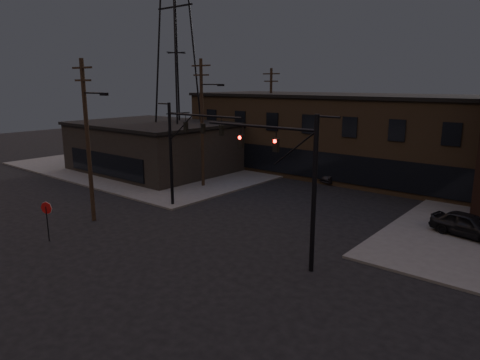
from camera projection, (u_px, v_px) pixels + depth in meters
The scene contains 13 objects.
ground at pixel (161, 265), 22.65m from camera, with size 140.00×140.00×0.00m, color black.
sidewalk_nw at pixel (182, 160), 52.82m from camera, with size 30.00×30.00×0.15m, color #474744.
building_row at pixel (375, 138), 42.82m from camera, with size 40.00×12.00×8.00m, color #483826.
building_left at pixel (153, 148), 46.53m from camera, with size 16.00×12.00×5.00m, color black.
traffic_signal_near at pixel (295, 174), 21.61m from camera, with size 7.12×0.24×8.00m.
traffic_signal_far at pixel (182, 144), 31.72m from camera, with size 7.12×0.24×8.00m.
stop_sign at pixel (47, 212), 25.71m from camera, with size 0.72×0.33×2.48m.
utility_pole_near at pixel (88, 137), 28.70m from camera, with size 3.70×0.28×11.00m.
utility_pole_mid at pixel (202, 121), 38.29m from camera, with size 3.70×0.28×11.50m.
utility_pole_far at pixel (271, 116), 48.05m from camera, with size 2.20×0.28×11.00m.
transmission_tower at pixel (176, 53), 44.57m from camera, with size 7.00×7.00×25.00m, color black, non-canonical shape.
parked_car_lot_a at pixel (468, 225), 26.35m from camera, with size 1.76×4.36×1.49m, color black.
car_crossing at pixel (341, 174), 41.51m from camera, with size 1.62×4.64×1.53m, color black.
Camera 1 is at (16.66, -13.58, 9.46)m, focal length 32.00 mm.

